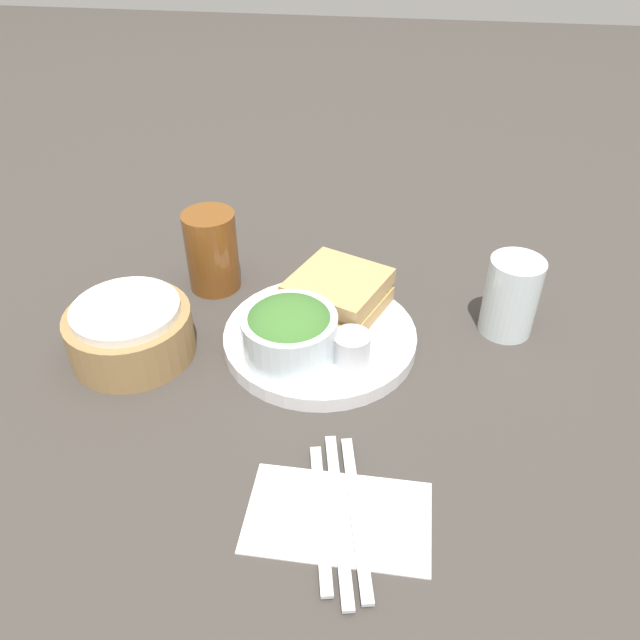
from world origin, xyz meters
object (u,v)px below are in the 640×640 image
object	(u,v)px
fork	(356,513)
water_glass	(511,296)
salad_bowl	(289,330)
drink_glass	(212,251)
knife	(338,514)
bread_basket	(130,331)
sandwich	(338,293)
plate	(320,338)
spoon	(321,515)
dressing_cup	(352,347)

from	to	relation	value
fork	water_glass	world-z (taller)	water_glass
salad_bowl	drink_glass	bearing A→B (deg)	41.93
drink_glass	knife	distance (m)	0.46
bread_basket	water_glass	size ratio (longest dim) A/B	1.45
sandwich	drink_glass	world-z (taller)	drink_glass
fork	bread_basket	bearing A→B (deg)	-135.85
plate	water_glass	xyz separation A→B (m)	(0.07, -0.25, 0.05)
bread_basket	sandwich	bearing A→B (deg)	-67.47
bread_basket	knife	bearing A→B (deg)	-125.80
sandwich	salad_bowl	world-z (taller)	salad_bowl
salad_bowl	drink_glass	distance (m)	0.22
salad_bowl	spoon	world-z (taller)	salad_bowl
drink_glass	water_glass	bearing A→B (deg)	-96.34
plate	sandwich	distance (m)	0.07
dressing_cup	spoon	distance (m)	0.23
spoon	water_glass	xyz separation A→B (m)	(0.35, -0.21, 0.05)
salad_bowl	fork	world-z (taller)	salad_bowl
drink_glass	dressing_cup	bearing A→B (deg)	-126.35
spoon	knife	bearing A→B (deg)	90.00
salad_bowl	spoon	distance (m)	0.25
water_glass	plate	bearing A→B (deg)	105.41
sandwich	knife	world-z (taller)	sandwich
knife	water_glass	world-z (taller)	water_glass
drink_glass	knife	world-z (taller)	drink_glass
plate	salad_bowl	world-z (taller)	salad_bowl
knife	water_glass	bearing A→B (deg)	138.25
plate	bread_basket	size ratio (longest dim) A/B	1.60
plate	salad_bowl	distance (m)	0.07
bread_basket	fork	distance (m)	0.39
knife	spoon	bearing A→B (deg)	-90.00
bread_basket	fork	size ratio (longest dim) A/B	0.84
drink_glass	knife	xyz separation A→B (m)	(-0.39, -0.24, -0.06)
knife	dressing_cup	bearing A→B (deg)	170.68
sandwich	spoon	size ratio (longest dim) A/B	0.89
plate	spoon	xyz separation A→B (m)	(-0.28, -0.04, -0.00)
salad_bowl	knife	world-z (taller)	salad_bowl
water_glass	sandwich	bearing A→B (deg)	93.57
dressing_cup	water_glass	xyz separation A→B (m)	(0.12, -0.21, 0.02)
dressing_cup	fork	world-z (taller)	dressing_cup
fork	knife	distance (m)	0.02
fork	knife	size ratio (longest dim) A/B	0.95
knife	sandwich	bearing A→B (deg)	175.04
knife	plate	bearing A→B (deg)	180.00
bread_basket	fork	world-z (taller)	bread_basket
plate	knife	world-z (taller)	plate
knife	water_glass	distance (m)	0.40
salad_bowl	dressing_cup	distance (m)	0.08
fork	sandwich	bearing A→B (deg)	178.17
dressing_cup	plate	bearing A→B (deg)	43.65
dressing_cup	water_glass	size ratio (longest dim) A/B	0.43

